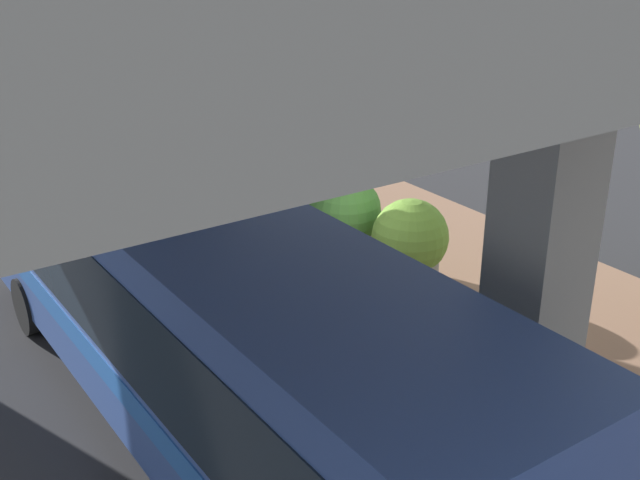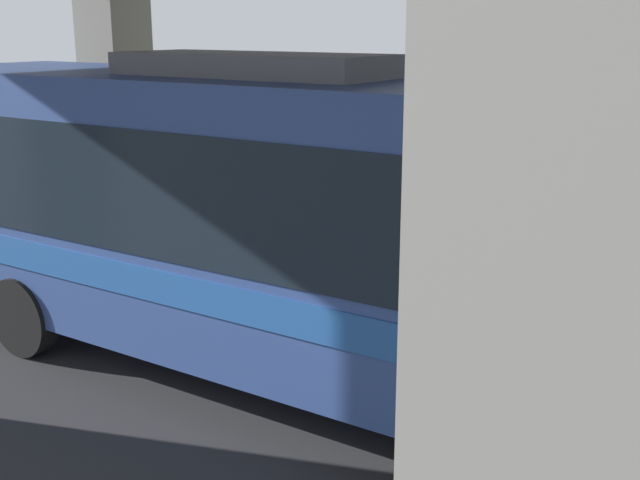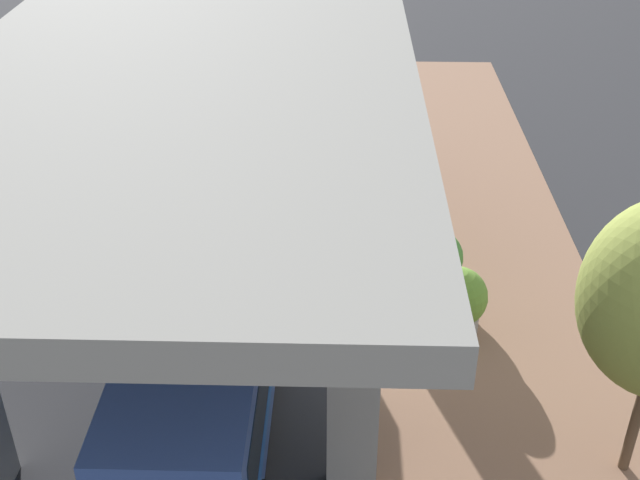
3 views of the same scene
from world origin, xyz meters
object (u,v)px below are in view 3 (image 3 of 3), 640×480
(planter_front, at_px, (396,230))
(planter_middle, at_px, (457,302))
(planter_back, at_px, (434,264))
(bus, at_px, (221,300))
(fire_hydrant, at_px, (419,223))

(planter_front, xyz_separation_m, planter_middle, (-1.30, 3.17, -0.09))
(planter_middle, bearing_deg, planter_back, -74.74)
(bus, height_order, planter_middle, bus)
(planter_middle, relative_size, planter_back, 0.93)
(planter_middle, height_order, planter_back, planter_back)
(bus, xyz_separation_m, fire_hydrant, (-4.84, -6.10, -1.53))
(bus, height_order, fire_hydrant, bus)
(planter_middle, bearing_deg, bus, 16.89)
(planter_middle, bearing_deg, planter_front, -67.73)
(fire_hydrant, xyz_separation_m, planter_middle, (-0.54, 4.46, 0.42))
(planter_back, bearing_deg, planter_front, -61.82)
(fire_hydrant, height_order, planter_front, planter_front)
(fire_hydrant, distance_m, planter_back, 2.98)
(planter_front, relative_size, planter_back, 0.97)
(planter_front, height_order, planter_back, planter_back)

